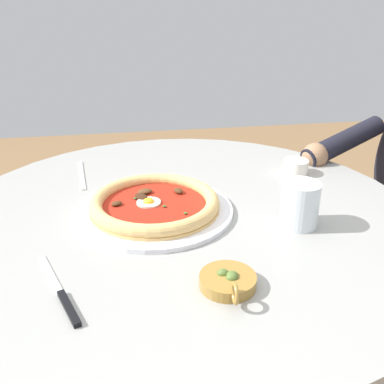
% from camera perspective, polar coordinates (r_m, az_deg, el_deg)
% --- Properties ---
extents(dining_table, '(1.01, 1.01, 0.73)m').
position_cam_1_polar(dining_table, '(1.01, -1.19, -9.74)').
color(dining_table, '#999993').
rests_on(dining_table, ground).
extents(pizza_on_plate, '(0.33, 0.33, 0.04)m').
position_cam_1_polar(pizza_on_plate, '(0.93, -4.83, -1.71)').
color(pizza_on_plate, white).
rests_on(pizza_on_plate, dining_table).
extents(water_glass, '(0.08, 0.08, 0.09)m').
position_cam_1_polar(water_glass, '(0.89, 13.64, -1.85)').
color(water_glass, silver).
rests_on(water_glass, dining_table).
extents(steak_knife, '(0.09, 0.20, 0.01)m').
position_cam_1_polar(steak_knife, '(0.72, -16.20, -12.87)').
color(steak_knife, silver).
rests_on(steak_knife, dining_table).
extents(ramekin_capers, '(0.06, 0.06, 0.04)m').
position_cam_1_polar(ramekin_capers, '(1.15, 13.15, 3.24)').
color(ramekin_capers, white).
rests_on(ramekin_capers, dining_table).
extents(olive_pan, '(0.09, 0.12, 0.04)m').
position_cam_1_polar(olive_pan, '(0.71, 4.66, -11.31)').
color(olive_pan, olive).
rests_on(olive_pan, dining_table).
extents(fork_utensil, '(0.03, 0.19, 0.00)m').
position_cam_1_polar(fork_utensil, '(1.15, -13.95, 2.16)').
color(fork_utensil, '#BCBCC1').
rests_on(fork_utensil, dining_table).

